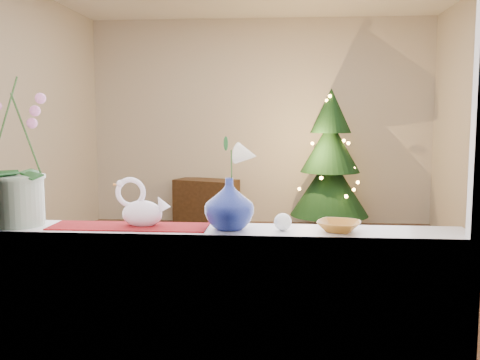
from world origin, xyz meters
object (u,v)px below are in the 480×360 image
Objects in this scene: blue_vase at (229,200)px; amber_dish at (339,227)px; paperweight at (283,222)px; xmas_tree at (330,161)px; side_table at (206,202)px; swan at (142,203)px; orchid_pot at (14,142)px.

amber_dish is (0.47, -0.01, -0.11)m from blue_vase.
xmas_tree is (0.58, 4.34, -0.08)m from paperweight.
xmas_tree is at bearing 10.01° from side_table.
xmas_tree reaches higher than swan.
swan reaches higher than paperweight.
paperweight is at bearing -179.76° from amber_dish.
orchid_pot reaches higher than blue_vase.
paperweight reaches higher than amber_dish.
blue_vase is at bearing 178.67° from amber_dish.
orchid_pot is at bearing 178.94° from paperweight.
xmas_tree reaches higher than orchid_pot.
xmas_tree is at bearing 79.39° from blue_vase.
paperweight is at bearing -2.93° from blue_vase.
swan is 3.26× the size of paperweight.
orchid_pot is 1.48m from amber_dish.
swan is at bearing 176.67° from paperweight.
side_table is (-1.58, 0.28, -0.58)m from xmas_tree.
xmas_tree is (1.77, 4.32, -0.41)m from orchid_pot.
amber_dish is at bearing -16.69° from swan.
orchid_pot is at bearing -112.35° from xmas_tree.
swan is 4.47m from xmas_tree.
swan is at bearing -105.63° from xmas_tree.
blue_vase is 4.40m from xmas_tree.
side_table is at bearing 169.82° from xmas_tree.
paperweight is at bearing -57.59° from side_table.
orchid_pot is at bearing 167.10° from swan.
swan is 0.95× the size of blue_vase.
amber_dish is at bearing -94.46° from xmas_tree.
side_table is at bearing 80.33° from swan.
blue_vase is 4.73m from side_table.
side_table is (0.20, 4.60, -0.99)m from orchid_pot.
orchid_pot reaches higher than side_table.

